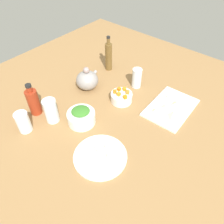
# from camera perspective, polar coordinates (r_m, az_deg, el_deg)

# --- Properties ---
(tabletop) EXTENTS (1.90, 1.90, 0.03)m
(tabletop) POSITION_cam_1_polar(r_m,az_deg,el_deg) (1.17, 0.00, -2.26)
(tabletop) COLOR olive
(tabletop) RESTS_ON ground
(cutting_board) EXTENTS (0.32, 0.22, 0.01)m
(cutting_board) POSITION_cam_1_polar(r_m,az_deg,el_deg) (1.26, 15.03, 1.10)
(cutting_board) COLOR white
(cutting_board) RESTS_ON tabletop
(plate_tofu) EXTENTS (0.24, 0.24, 0.01)m
(plate_tofu) POSITION_cam_1_polar(r_m,az_deg,el_deg) (1.01, -3.07, -11.47)
(plate_tofu) COLOR white
(plate_tofu) RESTS_ON tabletop
(bowl_greens) EXTENTS (0.14, 0.14, 0.06)m
(bowl_greens) POSITION_cam_1_polar(r_m,az_deg,el_deg) (1.13, -7.96, -1.44)
(bowl_greens) COLOR white
(bowl_greens) RESTS_ON tabletop
(bowl_carrots) EXTENTS (0.12, 0.12, 0.05)m
(bowl_carrots) POSITION_cam_1_polar(r_m,az_deg,el_deg) (1.25, 2.48, 3.84)
(bowl_carrots) COLOR white
(bowl_carrots) RESTS_ON tabletop
(teapot) EXTENTS (0.15, 0.13, 0.15)m
(teapot) POSITION_cam_1_polar(r_m,az_deg,el_deg) (1.33, -6.47, 8.29)
(teapot) COLOR gray
(teapot) RESTS_ON tabletop
(bottle_0) EXTENTS (0.05, 0.05, 0.23)m
(bottle_0) POSITION_cam_1_polar(r_m,az_deg,el_deg) (1.47, -0.90, 14.35)
(bottle_0) COLOR brown
(bottle_0) RESTS_ON tabletop
(bottle_1) EXTENTS (0.06, 0.06, 0.19)m
(bottle_1) POSITION_cam_1_polar(r_m,az_deg,el_deg) (1.21, -19.79, 2.61)
(bottle_1) COLOR maroon
(bottle_1) RESTS_ON tabletop
(drinking_glass_0) EXTENTS (0.06, 0.06, 0.12)m
(drinking_glass_0) POSITION_cam_1_polar(r_m,az_deg,el_deg) (1.34, 6.46, 8.79)
(drinking_glass_0) COLOR white
(drinking_glass_0) RESTS_ON tabletop
(drinking_glass_1) EXTENTS (0.07, 0.07, 0.13)m
(drinking_glass_1) POSITION_cam_1_polar(r_m,az_deg,el_deg) (1.15, -15.60, 0.32)
(drinking_glass_1) COLOR white
(drinking_glass_1) RESTS_ON tabletop
(drinking_glass_2) EXTENTS (0.07, 0.07, 0.11)m
(drinking_glass_2) POSITION_cam_1_polar(r_m,az_deg,el_deg) (1.15, -22.10, -2.44)
(drinking_glass_2) COLOR white
(drinking_glass_2) RESTS_ON tabletop
(carrot_cube_0) EXTENTS (0.02, 0.02, 0.02)m
(carrot_cube_0) POSITION_cam_1_polar(r_m,az_deg,el_deg) (1.20, 3.43, 3.91)
(carrot_cube_0) COLOR orange
(carrot_cube_0) RESTS_ON bowl_carrots
(carrot_cube_1) EXTENTS (0.02, 0.02, 0.02)m
(carrot_cube_1) POSITION_cam_1_polar(r_m,az_deg,el_deg) (1.25, 1.86, 5.99)
(carrot_cube_1) COLOR orange
(carrot_cube_1) RESTS_ON bowl_carrots
(carrot_cube_2) EXTENTS (0.03, 0.03, 0.02)m
(carrot_cube_2) POSITION_cam_1_polar(r_m,az_deg,el_deg) (1.23, 0.77, 5.34)
(carrot_cube_2) COLOR orange
(carrot_cube_2) RESTS_ON bowl_carrots
(carrot_cube_3) EXTENTS (0.02, 0.02, 0.02)m
(carrot_cube_3) POSITION_cam_1_polar(r_m,az_deg,el_deg) (1.23, 4.09, 5.15)
(carrot_cube_3) COLOR orange
(carrot_cube_3) RESTS_ON bowl_carrots
(carrot_cube_4) EXTENTS (0.02, 0.02, 0.02)m
(carrot_cube_4) POSITION_cam_1_polar(r_m,az_deg,el_deg) (1.21, 1.77, 4.68)
(carrot_cube_4) COLOR orange
(carrot_cube_4) RESTS_ON bowl_carrots
(carrot_cube_5) EXTENTS (0.03, 0.03, 0.02)m
(carrot_cube_5) POSITION_cam_1_polar(r_m,az_deg,el_deg) (1.25, 3.26, 5.98)
(carrot_cube_5) COLOR orange
(carrot_cube_5) RESTS_ON bowl_carrots
(chopped_greens_mound) EXTENTS (0.13, 0.13, 0.03)m
(chopped_greens_mound) POSITION_cam_1_polar(r_m,az_deg,el_deg) (1.10, -8.20, 0.24)
(chopped_greens_mound) COLOR #377727
(chopped_greens_mound) RESTS_ON bowl_greens
(tofu_cube_0) EXTENTS (0.03, 0.03, 0.02)m
(tofu_cube_0) POSITION_cam_1_polar(r_m,az_deg,el_deg) (0.98, -4.01, -12.14)
(tofu_cube_0) COLOR silver
(tofu_cube_0) RESTS_ON plate_tofu
(tofu_cube_1) EXTENTS (0.03, 0.03, 0.02)m
(tofu_cube_1) POSITION_cam_1_polar(r_m,az_deg,el_deg) (1.01, -1.03, -9.08)
(tofu_cube_1) COLOR white
(tofu_cube_1) RESTS_ON plate_tofu
(tofu_cube_2) EXTENTS (0.02, 0.02, 0.02)m
(tofu_cube_2) POSITION_cam_1_polar(r_m,az_deg,el_deg) (1.01, -3.68, -9.71)
(tofu_cube_2) COLOR #FAF7CF
(tofu_cube_2) RESTS_ON plate_tofu
(tofu_cube_3) EXTENTS (0.03, 0.03, 0.02)m
(tofu_cube_3) POSITION_cam_1_polar(r_m,az_deg,el_deg) (0.98, -0.69, -11.83)
(tofu_cube_3) COLOR white
(tofu_cube_3) RESTS_ON plate_tofu
(tofu_cube_4) EXTENTS (0.03, 0.03, 0.02)m
(tofu_cube_4) POSITION_cam_1_polar(r_m,az_deg,el_deg) (1.00, -5.94, -10.54)
(tofu_cube_4) COLOR #E7F1CF
(tofu_cube_4) RESTS_ON plate_tofu
(dumpling_0) EXTENTS (0.08, 0.08, 0.02)m
(dumpling_0) POSITION_cam_1_polar(r_m,az_deg,el_deg) (1.27, 16.53, 2.07)
(dumpling_0) COLOR beige
(dumpling_0) RESTS_ON cutting_board
(dumpling_1) EXTENTS (0.07, 0.07, 0.02)m
(dumpling_1) POSITION_cam_1_polar(r_m,az_deg,el_deg) (1.29, 14.31, 3.64)
(dumpling_1) COLOR beige
(dumpling_1) RESTS_ON cutting_board
(dumpling_2) EXTENTS (0.07, 0.07, 0.02)m
(dumpling_2) POSITION_cam_1_polar(r_m,az_deg,el_deg) (1.23, 13.56, 1.12)
(dumpling_2) COLOR beige
(dumpling_2) RESTS_ON cutting_board
(dumpling_3) EXTENTS (0.07, 0.06, 0.03)m
(dumpling_3) POSITION_cam_1_polar(r_m,az_deg,el_deg) (1.20, 15.58, -0.55)
(dumpling_3) COLOR beige
(dumpling_3) RESTS_ON cutting_board
(dumpling_4) EXTENTS (0.06, 0.06, 0.02)m
(dumpling_4) POSITION_cam_1_polar(r_m,az_deg,el_deg) (1.20, 11.35, 0.35)
(dumpling_4) COLOR beige
(dumpling_4) RESTS_ON cutting_board
(dumpling_5) EXTENTS (0.05, 0.05, 0.02)m
(dumpling_5) POSITION_cam_1_polar(r_m,az_deg,el_deg) (1.34, 16.25, 4.74)
(dumpling_5) COLOR beige
(dumpling_5) RESTS_ON cutting_board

